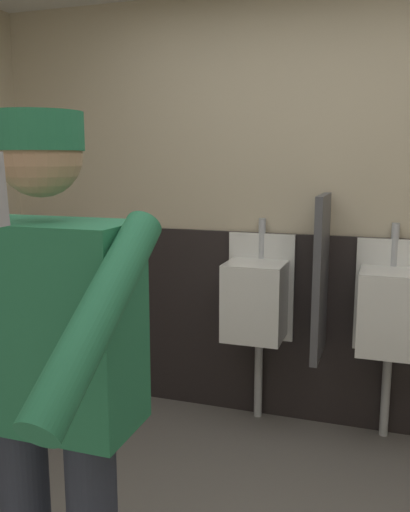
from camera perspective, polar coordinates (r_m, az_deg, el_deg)
name	(u,v)px	position (r m, az deg, el deg)	size (l,w,h in m)	color
wall_back	(323,214)	(3.30, 12.22, 4.30)	(4.75, 0.12, 2.53)	beige
wainscot_band_back	(317,330)	(3.36, 11.63, -7.62)	(4.15, 0.03, 1.15)	black
urinal_left	(256,299)	(3.22, 5.40, -4.48)	(0.40, 0.34, 1.24)	white
urinal_middle	(391,310)	(3.15, 18.87, -5.36)	(0.40, 0.34, 1.24)	white
privacy_divider_panel	(321,277)	(3.05, 12.01, -2.14)	(0.04, 0.40, 0.90)	#4C4C51
person	(50,377)	(1.55, -15.94, -12.06)	(0.69, 0.60, 1.70)	#2D3342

